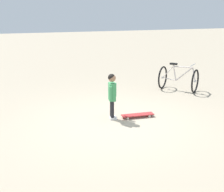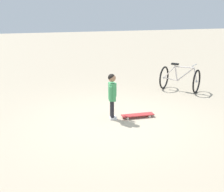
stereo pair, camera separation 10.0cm
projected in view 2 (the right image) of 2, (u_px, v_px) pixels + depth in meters
name	position (u px, v px, depth m)	size (l,w,h in m)	color
ground_plane	(117.00, 122.00, 6.94)	(50.00, 50.00, 0.00)	tan
child_person	(112.00, 91.00, 6.97)	(0.26, 0.35, 1.06)	black
skateboard	(138.00, 115.00, 7.23)	(0.77, 0.22, 0.07)	#B22D2D
bicycle_near	(180.00, 79.00, 9.42)	(1.25, 1.27, 0.85)	black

